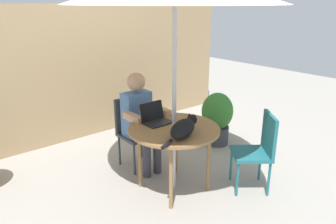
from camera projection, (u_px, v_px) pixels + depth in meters
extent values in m
plane|color=gray|center=(174.00, 188.00, 3.70)|extent=(14.00, 14.00, 0.00)
cube|color=tan|center=(85.00, 73.00, 4.87)|extent=(5.36, 0.08, 1.98)
cylinder|color=olive|center=(174.00, 129.00, 3.47)|extent=(0.98, 0.98, 0.03)
cylinder|color=olive|center=(176.00, 145.00, 3.95)|extent=(0.04, 0.04, 0.71)
cylinder|color=olive|center=(140.00, 158.00, 3.62)|extent=(0.04, 0.04, 0.71)
cylinder|color=olive|center=(171.00, 178.00, 3.23)|extent=(0.04, 0.04, 0.71)
cylinder|color=olive|center=(209.00, 161.00, 3.55)|extent=(0.04, 0.04, 0.71)
cylinder|color=#B7B7BC|center=(174.00, 98.00, 3.36)|extent=(0.04, 0.04, 2.13)
cube|color=#33383F|center=(137.00, 135.00, 4.07)|extent=(0.40, 0.40, 0.04)
cube|color=#33383F|center=(129.00, 114.00, 4.13)|extent=(0.40, 0.04, 0.44)
cylinder|color=#33383F|center=(141.00, 143.00, 4.37)|extent=(0.03, 0.03, 0.40)
cylinder|color=#33383F|center=(119.00, 150.00, 4.17)|extent=(0.03, 0.03, 0.40)
cylinder|color=#33383F|center=(134.00, 160.00, 3.92)|extent=(0.03, 0.03, 0.40)
cylinder|color=#33383F|center=(157.00, 152.00, 4.12)|extent=(0.03, 0.03, 0.40)
cube|color=#1E606B|center=(251.00, 154.00, 3.58)|extent=(0.56, 0.56, 0.04)
cube|color=#1E606B|center=(269.00, 134.00, 3.50)|extent=(0.28, 0.33, 0.44)
cylinder|color=#1E606B|center=(269.00, 179.00, 3.49)|extent=(0.03, 0.03, 0.40)
cylinder|color=#1E606B|center=(260.00, 164.00, 3.81)|extent=(0.03, 0.03, 0.40)
cylinder|color=#1E606B|center=(231.00, 164.00, 3.81)|extent=(0.03, 0.03, 0.40)
cylinder|color=#1E606B|center=(237.00, 180.00, 3.48)|extent=(0.03, 0.03, 0.40)
cube|color=#4C72A5|center=(137.00, 113.00, 3.98)|extent=(0.34, 0.20, 0.54)
sphere|color=tan|center=(136.00, 82.00, 3.84)|extent=(0.22, 0.22, 0.22)
cube|color=#383842|center=(139.00, 135.00, 3.89)|extent=(0.12, 0.30, 0.12)
cylinder|color=#383842|center=(147.00, 160.00, 3.87)|extent=(0.10, 0.10, 0.44)
cube|color=#383842|center=(150.00, 132.00, 3.99)|extent=(0.12, 0.30, 0.12)
cylinder|color=#383842|center=(157.00, 156.00, 3.97)|extent=(0.10, 0.10, 0.44)
cube|color=tan|center=(133.00, 118.00, 3.68)|extent=(0.08, 0.32, 0.08)
cube|color=tan|center=(161.00, 111.00, 3.93)|extent=(0.08, 0.32, 0.08)
cube|color=black|center=(158.00, 123.00, 3.58)|extent=(0.30, 0.22, 0.02)
cube|color=black|center=(152.00, 111.00, 3.62)|extent=(0.30, 0.06, 0.20)
cube|color=black|center=(151.00, 111.00, 3.63)|extent=(0.30, 0.06, 0.20)
ellipsoid|color=black|center=(183.00, 129.00, 3.21)|extent=(0.44, 0.33, 0.17)
sphere|color=black|center=(192.00, 120.00, 3.39)|extent=(0.11, 0.11, 0.11)
ellipsoid|color=white|center=(187.00, 129.00, 3.31)|extent=(0.16, 0.16, 0.09)
cylinder|color=black|center=(167.00, 144.00, 3.00)|extent=(0.18, 0.10, 0.04)
cone|color=black|center=(195.00, 116.00, 3.36)|extent=(0.04, 0.04, 0.03)
cone|color=black|center=(189.00, 115.00, 3.39)|extent=(0.04, 0.04, 0.03)
cylinder|color=#33383D|center=(216.00, 134.00, 4.83)|extent=(0.36, 0.36, 0.27)
ellipsoid|color=#2D6B28|center=(217.00, 111.00, 4.71)|extent=(0.46, 0.46, 0.55)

